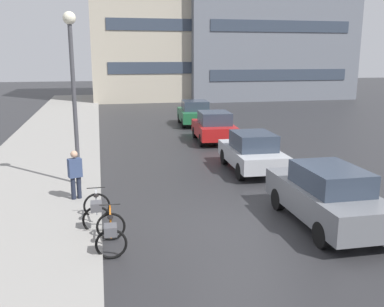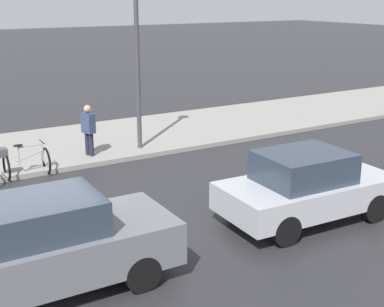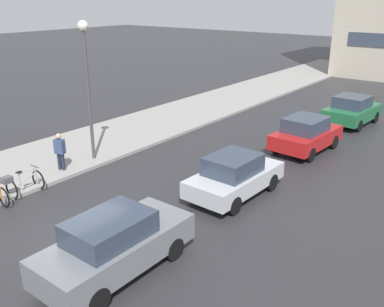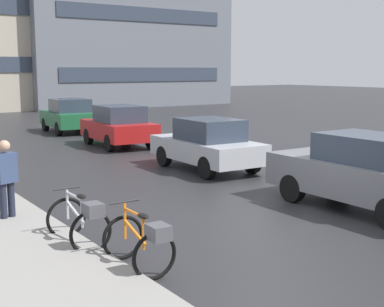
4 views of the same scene
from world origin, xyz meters
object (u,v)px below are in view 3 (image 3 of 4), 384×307
at_px(car_grey, 115,244).
at_px(car_green, 352,110).
at_px(bicycle_second, 21,183).
at_px(pedestrian, 60,151).
at_px(car_silver, 234,176).
at_px(car_red, 306,134).
at_px(streetlamp, 87,71).

relative_size(car_grey, car_green, 1.10).
xyz_separation_m(bicycle_second, pedestrian, (-0.63, 2.16, 0.45)).
xyz_separation_m(car_silver, car_red, (0.06, 6.03, 0.03)).
bearing_deg(streetlamp, pedestrian, -90.50).
bearing_deg(bicycle_second, streetlamp, 99.14).
height_order(car_red, pedestrian, pedestrian).
xyz_separation_m(car_green, pedestrian, (-6.96, -14.21, 0.13)).
height_order(car_red, streetlamp, streetlamp).
distance_m(car_grey, streetlamp, 8.84).
bearing_deg(bicycle_second, pedestrian, 106.20).
relative_size(bicycle_second, car_green, 0.35).
bearing_deg(car_silver, pedestrian, -159.63).
relative_size(car_grey, car_red, 1.12).
bearing_deg(bicycle_second, car_green, 68.87).
relative_size(car_silver, pedestrian, 2.38).
bearing_deg(car_silver, car_grey, -89.74).
height_order(bicycle_second, pedestrian, pedestrian).
height_order(car_silver, streetlamp, streetlamp).
distance_m(car_grey, car_red, 11.75).
distance_m(bicycle_second, pedestrian, 2.30).
bearing_deg(pedestrian, streetlamp, 89.50).
relative_size(car_grey, streetlamp, 0.73).
height_order(car_silver, car_red, car_red).
xyz_separation_m(bicycle_second, car_grey, (6.06, -1.08, 0.34)).
bearing_deg(car_red, bicycle_second, -119.76).
bearing_deg(pedestrian, car_green, 63.91).
bearing_deg(streetlamp, car_silver, 7.06).
xyz_separation_m(bicycle_second, car_silver, (6.04, 4.64, 0.28)).
xyz_separation_m(bicycle_second, car_green, (6.33, 16.37, 0.31)).
bearing_deg(car_grey, pedestrian, 154.11).
height_order(car_grey, car_green, car_grey).
height_order(bicycle_second, car_red, car_red).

